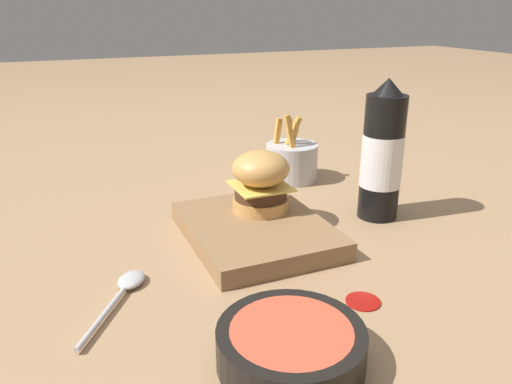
{
  "coord_description": "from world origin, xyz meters",
  "views": [
    {
      "loc": [
        -0.66,
        0.31,
        0.35
      ],
      "look_at": [
        -0.0,
        0.03,
        0.08
      ],
      "focal_mm": 35.0,
      "sensor_mm": 36.0,
      "label": 1
    }
  ],
  "objects_px": {
    "ketchup_bottle": "(381,155)",
    "fries_basket": "(291,161)",
    "burger": "(261,181)",
    "spoon": "(126,287)",
    "serving_board": "(256,230)",
    "side_bowl": "(291,345)"
  },
  "relations": [
    {
      "from": "burger",
      "to": "fries_basket",
      "type": "relative_size",
      "value": 0.7
    },
    {
      "from": "burger",
      "to": "spoon",
      "type": "distance_m",
      "value": 0.28
    },
    {
      "from": "ketchup_bottle",
      "to": "spoon",
      "type": "xyz_separation_m",
      "value": [
        -0.08,
        0.45,
        -0.1
      ]
    },
    {
      "from": "burger",
      "to": "side_bowl",
      "type": "relative_size",
      "value": 0.65
    },
    {
      "from": "serving_board",
      "to": "ketchup_bottle",
      "type": "bearing_deg",
      "value": -88.94
    },
    {
      "from": "fries_basket",
      "to": "side_bowl",
      "type": "xyz_separation_m",
      "value": [
        -0.52,
        0.26,
        -0.02
      ]
    },
    {
      "from": "side_bowl",
      "to": "spoon",
      "type": "height_order",
      "value": "side_bowl"
    },
    {
      "from": "serving_board",
      "to": "ketchup_bottle",
      "type": "xyz_separation_m",
      "value": [
        0.0,
        -0.23,
        0.1
      ]
    },
    {
      "from": "serving_board",
      "to": "burger",
      "type": "height_order",
      "value": "burger"
    },
    {
      "from": "side_bowl",
      "to": "fries_basket",
      "type": "bearing_deg",
      "value": -26.9
    },
    {
      "from": "ketchup_bottle",
      "to": "spoon",
      "type": "distance_m",
      "value": 0.47
    },
    {
      "from": "fries_basket",
      "to": "ketchup_bottle",
      "type": "bearing_deg",
      "value": -167.67
    },
    {
      "from": "ketchup_bottle",
      "to": "fries_basket",
      "type": "height_order",
      "value": "ketchup_bottle"
    },
    {
      "from": "burger",
      "to": "spoon",
      "type": "bearing_deg",
      "value": 116.22
    },
    {
      "from": "serving_board",
      "to": "fries_basket",
      "type": "bearing_deg",
      "value": -37.65
    },
    {
      "from": "fries_basket",
      "to": "side_bowl",
      "type": "distance_m",
      "value": 0.58
    },
    {
      "from": "ketchup_bottle",
      "to": "spoon",
      "type": "bearing_deg",
      "value": 100.28
    },
    {
      "from": "serving_board",
      "to": "spoon",
      "type": "relative_size",
      "value": 1.67
    },
    {
      "from": "burger",
      "to": "spoon",
      "type": "relative_size",
      "value": 0.65
    },
    {
      "from": "burger",
      "to": "ketchup_bottle",
      "type": "bearing_deg",
      "value": -100.59
    },
    {
      "from": "fries_basket",
      "to": "serving_board",
      "type": "bearing_deg",
      "value": 142.35
    },
    {
      "from": "ketchup_bottle",
      "to": "spoon",
      "type": "height_order",
      "value": "ketchup_bottle"
    }
  ]
}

